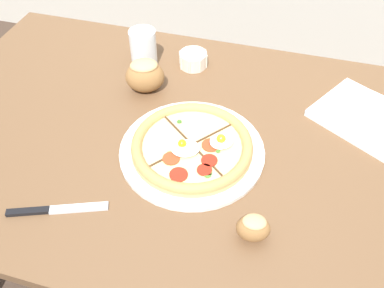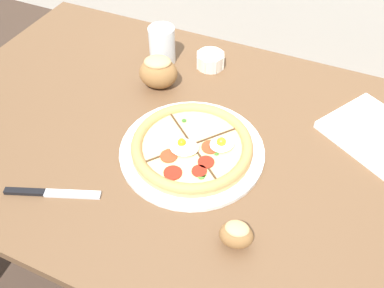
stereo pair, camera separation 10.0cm
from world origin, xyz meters
TOP-DOWN VIEW (x-y plane):
  - ground_plane at (0.00, 0.00)m, footprint 12.00×12.00m
  - dining_table at (0.00, 0.00)m, footprint 1.51×0.93m
  - pizza at (0.02, -0.05)m, footprint 0.36×0.36m
  - ramekin_bowl at (-0.08, 0.31)m, footprint 0.09×0.09m
  - napkin_folded at (0.44, 0.19)m, footprint 0.32×0.31m
  - bread_piece_near at (-0.18, 0.15)m, footprint 0.13×0.12m
  - bread_piece_mid at (0.21, -0.25)m, footprint 0.08×0.07m
  - knife_main at (-0.22, -0.30)m, footprint 0.21×0.10m
  - water_glass at (-0.23, 0.27)m, footprint 0.08×0.08m

SIDE VIEW (x-z plane):
  - ground_plane at x=0.00m, z-range 0.00..0.00m
  - dining_table at x=0.00m, z-range 0.29..1.05m
  - knife_main at x=-0.22m, z-range 0.76..0.77m
  - napkin_folded at x=0.44m, z-range 0.76..0.80m
  - pizza at x=0.02m, z-range 0.75..0.81m
  - ramekin_bowl at x=-0.08m, z-range 0.76..0.81m
  - bread_piece_mid at x=0.21m, z-range 0.76..0.83m
  - water_glass at x=-0.23m, z-range 0.75..0.87m
  - bread_piece_near at x=-0.18m, z-range 0.76..0.86m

